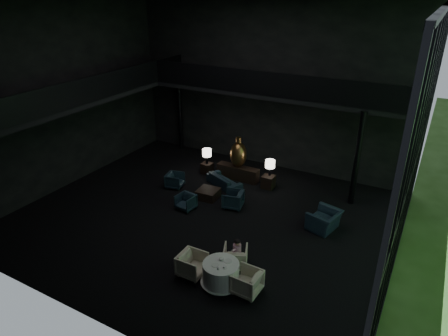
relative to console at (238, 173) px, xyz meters
The scene contains 34 objects.
floor 3.73m from the console, 83.78° to the right, with size 14.00×12.00×0.02m, color black.
wall_back 4.36m from the console, 80.11° to the left, with size 14.00×0.04×8.00m, color black.
wall_front 10.37m from the console, 87.62° to the right, with size 14.00×0.04×8.00m, color black.
wall_left 8.41m from the console, 150.77° to the right, with size 0.04×12.00×8.00m, color black.
curtain_wall 9.01m from the console, 26.67° to the right, with size 0.20×12.00×8.00m, color black, non-canonical shape.
mezzanine_left 7.65m from the console, 146.59° to the right, with size 2.00×12.00×0.25m, color black.
mezzanine_back 4.15m from the console, 43.00° to the left, with size 12.00×2.00×0.25m, color black.
railing_left 7.28m from the console, 141.23° to the right, with size 0.06×12.00×1.00m, color black.
railing_back 4.51m from the console, 12.37° to the left, with size 12.00×0.06×1.00m, color black.
column_nw 5.29m from the console, 156.41° to the left, with size 0.24×0.24×4.00m, color black.
column_ne 5.47m from the console, ahead, with size 0.24×0.24×4.00m, color black.
console is the anchor object (origin of this frame).
bronze_urn 0.94m from the console, 90.00° to the left, with size 0.77×0.77×1.43m.
side_table_left 1.61m from the console, behind, with size 0.48×0.48×0.53m, color black.
table_lamp_left 1.76m from the console, behind, with size 0.44×0.44×0.73m.
side_table_right 1.60m from the console, ahead, with size 0.53×0.53×0.58m, color black.
table_lamp_right 1.78m from the console, ahead, with size 0.44×0.44×0.73m.
sofa 0.97m from the console, 102.93° to the right, with size 1.68×0.49×0.66m, color #112A36.
lounge_armchair_west 2.99m from the console, 134.83° to the right, with size 0.69×0.65×0.71m, color black.
lounge_armchair_east 2.64m from the console, 67.24° to the right, with size 0.79×0.74×0.81m, color black.
lounge_armchair_south 3.54m from the console, 99.65° to the right, with size 0.62×0.58×0.64m, color black.
window_armchair 5.25m from the console, 25.01° to the right, with size 1.25×0.81×1.09m, color black.
coffee_table 2.26m from the console, 97.44° to the right, with size 0.86×0.86×0.38m, color black.
dining_table 7.31m from the console, 66.93° to the right, with size 1.27×1.27×0.75m.
dining_chair_north 6.41m from the console, 63.61° to the right, with size 0.76×0.71×0.78m, color #BCAA98.
dining_chair_east 7.64m from the console, 60.97° to the right, with size 0.84×0.78×0.86m, color beige.
dining_chair_west 7.03m from the console, 74.66° to the right, with size 0.85×0.80×0.88m, color tan.
child 6.44m from the console, 63.15° to the right, with size 0.27×0.27×0.58m.
plate_a 7.41m from the console, 68.20° to the right, with size 0.22×0.22×0.01m, color white.
plate_b 7.19m from the console, 65.29° to the right, with size 0.24×0.24×0.02m, color white.
saucer 7.51m from the console, 65.84° to the right, with size 0.13×0.13×0.01m, color white.
coffee_cup 7.51m from the console, 66.07° to the right, with size 0.07×0.07×0.06m, color white.
cereal_bowl 7.15m from the console, 66.98° to the right, with size 0.16×0.16×0.08m, color white.
cream_pot 7.60m from the console, 67.36° to the right, with size 0.06×0.06×0.07m, color #99999E.
Camera 1 is at (7.23, -11.46, 8.38)m, focal length 32.00 mm.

